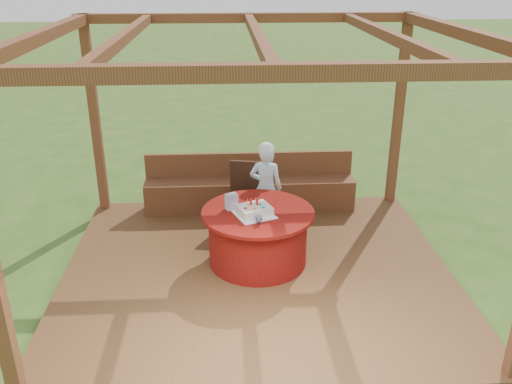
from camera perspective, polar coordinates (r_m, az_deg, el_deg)
ground at (r=6.51m, az=0.13°, el=-8.99°), size 60.00×60.00×0.00m
deck at (r=6.48m, az=0.14°, el=-8.55°), size 4.50×4.00×0.12m
pergola at (r=5.61m, az=0.16°, el=12.30°), size 4.50×4.00×2.72m
bench at (r=7.85m, az=-0.65°, el=0.08°), size 3.00×0.42×0.80m
table at (r=6.43m, az=0.19°, el=-4.68°), size 1.32×1.32×0.67m
chair at (r=7.29m, az=-1.22°, el=0.07°), size 0.50×0.50×0.88m
elderly_woman at (r=7.13m, az=1.05°, el=0.67°), size 0.48×0.37×1.22m
birthday_cake at (r=6.18m, az=-0.19°, el=-1.95°), size 0.53×0.53×0.18m
gift_bag at (r=6.31m, az=-2.60°, el=-1.02°), size 0.16×0.13×0.19m
drinking_glass at (r=5.98m, az=0.28°, el=-2.98°), size 0.11×0.11×0.08m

